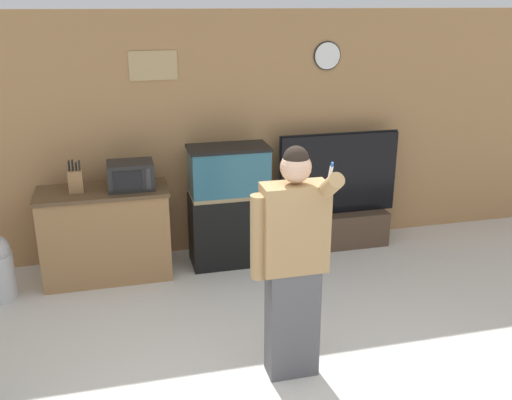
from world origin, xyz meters
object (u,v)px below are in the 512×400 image
(knife_block, at_px, (76,181))
(aquarium_on_stand, at_px, (229,206))
(tv_on_stand, at_px, (337,214))
(counter_island, at_px, (106,234))
(person_standing, at_px, (292,262))
(microwave, at_px, (131,175))

(knife_block, distance_m, aquarium_on_stand, 1.56)
(tv_on_stand, bearing_deg, counter_island, -175.83)
(knife_block, bearing_deg, tv_on_stand, 4.06)
(aquarium_on_stand, bearing_deg, tv_on_stand, 6.78)
(knife_block, height_order, tv_on_stand, tv_on_stand)
(counter_island, bearing_deg, knife_block, -177.18)
(counter_island, xyz_separation_m, knife_block, (-0.23, -0.01, 0.58))
(knife_block, xyz_separation_m, tv_on_stand, (2.79, 0.20, -0.66))
(tv_on_stand, distance_m, person_standing, 2.55)
(microwave, xyz_separation_m, aquarium_on_stand, (0.99, 0.05, -0.42))
(microwave, distance_m, person_standing, 2.23)
(aquarium_on_stand, bearing_deg, knife_block, -178.27)
(aquarium_on_stand, height_order, person_standing, person_standing)
(microwave, relative_size, knife_block, 1.41)
(counter_island, xyz_separation_m, person_standing, (1.32, -1.99, 0.45))
(microwave, distance_m, knife_block, 0.52)
(knife_block, relative_size, tv_on_stand, 0.23)
(counter_island, relative_size, microwave, 2.89)
(microwave, height_order, aquarium_on_stand, aquarium_on_stand)
(knife_block, bearing_deg, counter_island, 2.82)
(counter_island, height_order, person_standing, person_standing)
(counter_island, height_order, tv_on_stand, tv_on_stand)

